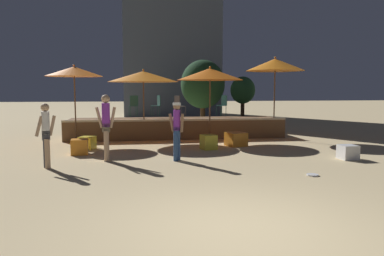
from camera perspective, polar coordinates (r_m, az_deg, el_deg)
The scene contains 22 objects.
ground_plane at distance 5.54m, azimuth 7.44°, elevation -15.03°, with size 120.00×120.00×0.00m, color #D1B784.
wooden_deck at distance 15.82m, azimuth -2.56°, elevation 0.05°, with size 8.82×2.31×0.83m.
patio_umbrella_0 at distance 14.60m, azimuth -7.43°, elevation 7.78°, with size 2.71×2.71×2.77m.
patio_umbrella_1 at distance 14.61m, azimuth 2.76°, elevation 8.19°, with size 2.56×2.56×2.88m.
patio_umbrella_2 at distance 14.58m, azimuth -17.53°, elevation 8.20°, with size 2.09×2.09×2.90m.
patio_umbrella_3 at distance 15.62m, azimuth 12.55°, elevation 9.38°, with size 2.35×2.35×3.30m.
cube_seat_0 at distance 12.44m, azimuth 2.54°, elevation -2.15°, with size 0.56×0.56×0.49m.
cube_seat_1 at distance 13.24m, azimuth 6.72°, elevation -1.72°, with size 0.77×0.77×0.48m.
cube_seat_2 at distance 12.95m, azimuth -15.67°, elevation -2.20°, with size 0.58×0.58×0.42m.
cube_seat_3 at distance 11.57m, azimuth 22.66°, elevation -3.41°, with size 0.49×0.49×0.40m.
cube_seat_4 at distance 11.95m, azimuth -16.76°, elevation -2.77°, with size 0.53×0.53×0.47m.
person_0 at distance 10.05m, azimuth -21.36°, elevation -0.84°, with size 0.51×0.30×1.64m.
person_1 at distance 10.37m, azimuth -2.33°, elevation -0.12°, with size 0.44×0.30×1.62m.
person_2 at distance 10.57m, azimuth -12.96°, elevation 0.56°, with size 0.56×0.31×1.84m.
bistro_chair_0 at distance 15.74m, azimuth -2.04°, elevation 3.67°, with size 0.46×0.46×0.90m.
bistro_chair_1 at distance 16.64m, azimuth 4.72°, elevation 3.77°, with size 0.46×0.46×0.90m.
bistro_chair_2 at distance 16.32m, azimuth -5.33°, elevation 3.72°, with size 0.43×0.42×0.90m.
bistro_chair_3 at distance 16.20m, azimuth -8.89°, elevation 3.66°, with size 0.42×0.42×0.90m.
frisbee_disc at distance 9.12m, azimuth 17.89°, elevation -6.81°, with size 0.27×0.27×0.03m.
background_tree_0 at distance 27.27m, azimuth 7.74°, elevation 5.70°, with size 1.77×1.77×2.93m.
background_tree_1 at distance 20.40m, azimuth 1.66°, elevation 6.66°, with size 2.39×2.39×3.59m.
distant_building at distance 30.40m, azimuth -3.29°, elevation 14.88°, with size 7.28×4.82×13.52m.
Camera 1 is at (-1.44, -4.98, 1.97)m, focal length 35.00 mm.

